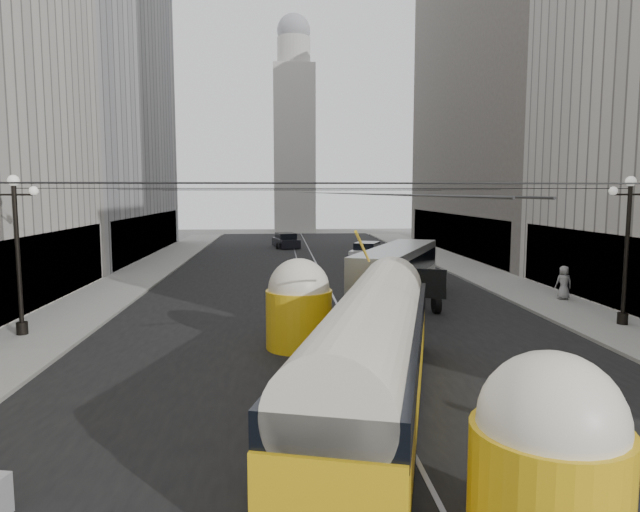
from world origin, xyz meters
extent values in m
cube|color=black|center=(0.00, 32.50, 0.00)|extent=(20.00, 85.00, 0.02)
cube|color=gray|center=(-12.00, 36.00, 0.07)|extent=(4.00, 72.00, 0.15)
cube|color=gray|center=(12.00, 36.00, 0.07)|extent=(4.00, 72.00, 0.15)
cube|color=gray|center=(-0.75, 32.50, 0.00)|extent=(0.12, 85.00, 0.04)
cube|color=gray|center=(0.75, 32.50, 0.00)|extent=(0.12, 85.00, 0.04)
cube|color=black|center=(-14.05, 24.00, 2.00)|extent=(0.10, 18.00, 3.60)
cube|color=#999999|center=(-20.00, 48.00, 14.00)|extent=(12.00, 28.00, 28.00)
cube|color=black|center=(-14.05, 48.00, 2.00)|extent=(0.10, 25.20, 3.60)
cube|color=black|center=(14.05, 22.00, 2.00)|extent=(0.10, 18.00, 3.60)
cube|color=#514C47|center=(20.00, 48.00, 16.00)|extent=(12.00, 32.00, 32.00)
cube|color=black|center=(14.05, 48.00, 2.00)|extent=(0.10, 28.80, 3.60)
cube|color=#B2AFA8|center=(0.00, 80.00, 12.00)|extent=(6.00, 6.00, 24.00)
cylinder|color=#B2AFA8|center=(0.00, 80.00, 26.00)|extent=(4.80, 4.80, 4.00)
sphere|color=gray|center=(0.00, 80.00, 28.96)|extent=(4.80, 4.80, 4.80)
cylinder|color=black|center=(-12.60, 18.00, 3.15)|extent=(0.18, 0.18, 6.00)
cylinder|color=black|center=(-12.60, 18.00, 0.40)|extent=(0.44, 0.44, 0.50)
cylinder|color=black|center=(-12.60, 18.00, 5.75)|extent=(1.60, 0.08, 0.08)
sphere|color=white|center=(-12.60, 18.00, 6.30)|extent=(0.44, 0.44, 0.44)
sphere|color=white|center=(-11.85, 18.00, 5.90)|extent=(0.36, 0.36, 0.36)
cylinder|color=black|center=(12.60, 18.00, 3.15)|extent=(0.18, 0.18, 6.00)
cylinder|color=black|center=(12.60, 18.00, 0.40)|extent=(0.44, 0.44, 0.50)
cylinder|color=black|center=(12.60, 18.00, 5.75)|extent=(1.60, 0.08, 0.08)
sphere|color=white|center=(12.60, 18.00, 6.30)|extent=(0.44, 0.44, 0.44)
sphere|color=white|center=(11.85, 18.00, 5.90)|extent=(0.36, 0.36, 0.36)
cylinder|color=black|center=(0.00, 4.00, 6.00)|extent=(25.00, 0.03, 0.03)
cylinder|color=black|center=(0.00, 18.00, 6.00)|extent=(25.00, 0.03, 0.03)
cylinder|color=black|center=(0.00, 32.00, 6.00)|extent=(25.00, 0.03, 0.03)
cylinder|color=black|center=(0.00, 46.00, 6.00)|extent=(25.00, 0.03, 0.03)
cylinder|color=black|center=(0.00, 36.00, 5.80)|extent=(0.03, 72.00, 0.03)
cylinder|color=black|center=(0.40, 36.00, 5.80)|extent=(0.03, 72.00, 0.03)
cube|color=gold|center=(0.24, 9.39, 1.01)|extent=(5.97, 13.59, 1.63)
cube|color=black|center=(0.24, 9.39, 0.24)|extent=(5.86, 13.20, 0.29)
cube|color=black|center=(0.24, 9.39, 2.06)|extent=(5.93, 13.40, 0.81)
cylinder|color=silver|center=(0.24, 9.39, 2.35)|extent=(5.64, 13.32, 2.20)
cylinder|color=gold|center=(2.00, 3.02, 1.10)|extent=(2.49, 2.49, 2.20)
sphere|color=silver|center=(2.00, 3.02, 2.25)|extent=(2.30, 2.30, 2.30)
cylinder|color=gold|center=(-1.51, 15.75, 1.10)|extent=(2.49, 2.49, 2.20)
sphere|color=silver|center=(-1.51, 15.75, 2.25)|extent=(2.30, 2.30, 2.30)
cube|color=#A7ABAD|center=(4.15, 25.17, 1.45)|extent=(6.83, 11.20, 2.81)
cube|color=black|center=(4.15, 25.17, 1.92)|extent=(6.69, 10.85, 1.03)
cube|color=black|center=(4.15, 19.59, 1.78)|extent=(2.00, 0.99, 1.31)
cylinder|color=black|center=(2.98, 21.40, 0.47)|extent=(0.30, 0.94, 0.94)
cylinder|color=black|center=(5.32, 21.40, 0.47)|extent=(0.30, 0.94, 0.94)
cylinder|color=black|center=(2.98, 28.94, 0.47)|extent=(0.30, 0.94, 0.94)
cylinder|color=black|center=(5.32, 28.94, 0.47)|extent=(0.30, 0.94, 0.94)
cube|color=white|center=(5.29, 43.31, 0.52)|extent=(3.67, 5.27, 0.86)
cube|color=black|center=(5.29, 43.31, 1.13)|extent=(2.63, 3.14, 0.82)
cylinder|color=black|center=(4.39, 41.65, 0.35)|extent=(0.22, 0.69, 0.69)
cylinder|color=black|center=(6.19, 41.65, 0.35)|extent=(0.22, 0.69, 0.69)
cylinder|color=black|center=(4.39, 44.96, 0.35)|extent=(0.22, 0.69, 0.69)
cylinder|color=black|center=(6.19, 44.96, 0.35)|extent=(0.22, 0.69, 0.69)
cube|color=black|center=(-1.59, 54.91, 0.52)|extent=(3.02, 5.23, 0.87)
cube|color=black|center=(-1.59, 54.91, 1.14)|extent=(2.31, 3.02, 0.82)
cylinder|color=black|center=(-2.50, 53.24, 0.35)|extent=(0.22, 0.70, 0.70)
cylinder|color=black|center=(-0.68, 53.24, 0.35)|extent=(0.22, 0.70, 0.70)
cylinder|color=black|center=(-2.50, 56.58, 0.35)|extent=(0.22, 0.70, 0.70)
cylinder|color=black|center=(-0.68, 56.58, 0.35)|extent=(0.22, 0.70, 0.70)
imported|color=gray|center=(12.85, 23.72, 1.05)|extent=(0.88, 0.55, 1.81)
camera|label=1|loc=(-2.21, -5.25, 5.86)|focal=32.00mm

